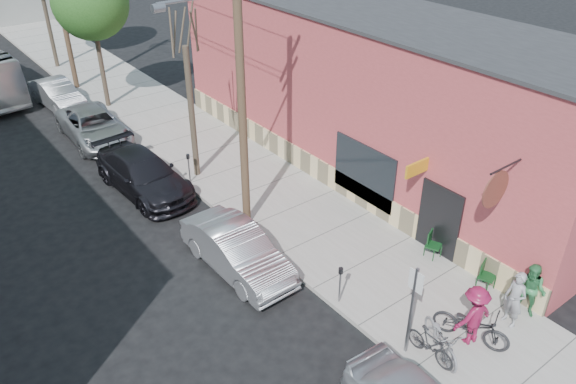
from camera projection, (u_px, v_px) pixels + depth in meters
ground at (260, 320)px, 16.22m from camera, size 120.00×120.00×0.00m
sidewalk at (198, 145)px, 25.86m from camera, size 4.50×58.00×0.15m
cafe_building at (369, 93)px, 22.60m from camera, size 6.60×20.20×6.61m
sign_post at (413, 303)px, 14.17m from camera, size 0.07×0.45×2.80m
parking_meter_near at (340, 279)px, 16.27m from camera, size 0.14×0.14×1.24m
parking_meter_far at (189, 164)px, 22.37m from camera, size 0.14×0.14×1.24m
utility_pole_near at (239, 83)px, 17.57m from camera, size 3.57×0.28×10.00m
tree_bare at (192, 114)px, 21.97m from camera, size 0.24×0.24×5.39m
tree_leafy_mid at (90, 2)px, 27.02m from camera, size 3.67×3.67×7.15m
patio_chair_a at (434, 245)px, 18.34m from camera, size 0.65×0.65×0.88m
patio_chair_b at (487, 276)px, 17.00m from camera, size 0.64×0.64×0.88m
patron_grey at (515, 299)px, 15.47m from camera, size 0.53×0.71×1.76m
patron_green at (531, 290)px, 15.84m from camera, size 0.74×0.90×1.70m
cyclist at (474, 315)px, 14.88m from camera, size 1.29×0.89×1.83m
cyclist_bike at (472, 326)px, 15.07m from camera, size 1.43×2.21×1.10m
parked_bike_a at (431, 345)px, 14.60m from camera, size 0.44×1.53×0.92m
parked_bike_b at (442, 339)px, 14.75m from camera, size 1.37×1.95×0.97m
car_1 at (237, 250)px, 17.86m from camera, size 1.69×4.59×1.50m
car_2 at (143, 174)px, 22.08m from camera, size 2.45×5.37×1.52m
car_3 at (94, 126)px, 26.08m from camera, size 2.56×5.23×1.43m
car_4 at (57, 94)px, 29.62m from camera, size 1.83×4.38×1.41m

